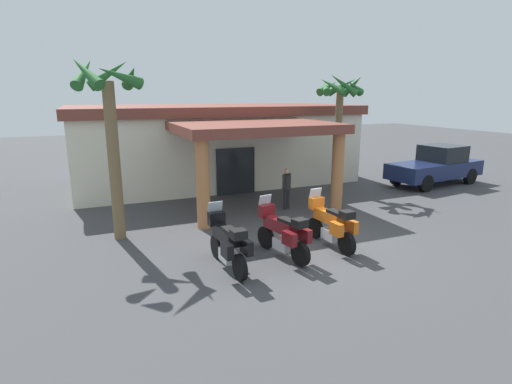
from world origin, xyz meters
TOP-DOWN VIEW (x-y plane):
  - ground_plane at (0.00, 0.00)m, footprint 80.00×80.00m
  - motel_building at (0.07, 9.82)m, footprint 14.18×11.19m
  - motorcycle_black at (-3.16, -0.65)m, footprint 0.72×2.21m
  - motorcycle_maroon at (-1.49, -0.53)m, footprint 0.87×2.20m
  - motorcycle_orange at (0.18, -0.41)m, footprint 0.72×2.21m
  - pedestrian at (0.91, 3.70)m, footprint 0.48×0.32m
  - pickup_truck_navy at (9.93, 4.62)m, footprint 5.37×2.43m
  - palm_tree_near_portico at (4.57, 5.61)m, footprint 2.14×2.17m
  - palm_tree_roadside at (-5.49, 2.89)m, footprint 2.05×2.01m

SIDE VIEW (x-z plane):
  - ground_plane at x=0.00m, z-range 0.00..0.00m
  - motorcycle_black at x=-3.16m, z-range -0.11..1.50m
  - motorcycle_maroon at x=-1.49m, z-range -0.11..1.50m
  - motorcycle_orange at x=0.18m, z-range -0.11..1.50m
  - pickup_truck_navy at x=9.93m, z-range -0.04..1.91m
  - pedestrian at x=0.91m, z-range 0.12..1.76m
  - motel_building at x=0.07m, z-range 0.05..3.94m
  - palm_tree_roadside at x=-5.49m, z-range 1.13..6.70m
  - palm_tree_near_portico at x=4.57m, z-range 1.40..6.78m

